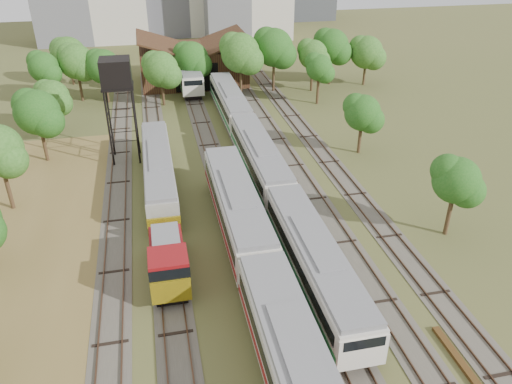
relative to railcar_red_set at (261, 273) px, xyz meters
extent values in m
plane|color=#475123|center=(2.00, -5.42, -2.10)|extent=(240.00, 240.00, 0.00)
cube|color=brown|center=(-16.00, 2.58, -2.08)|extent=(14.00, 60.00, 0.04)
cube|color=#4C473D|center=(-10.00, 19.58, -2.07)|extent=(2.60, 80.00, 0.06)
cube|color=#472D1E|center=(-10.72, 19.58, -1.98)|extent=(0.08, 80.00, 0.14)
cube|color=#472D1E|center=(-9.28, 19.58, -1.98)|extent=(0.08, 80.00, 0.14)
cube|color=#4C473D|center=(-6.00, 19.58, -2.07)|extent=(2.60, 80.00, 0.06)
cube|color=#472D1E|center=(-6.72, 19.58, -1.98)|extent=(0.08, 80.00, 0.14)
cube|color=#472D1E|center=(-5.28, 19.58, -1.98)|extent=(0.08, 80.00, 0.14)
cube|color=#4C473D|center=(0.00, 19.58, -2.07)|extent=(2.60, 80.00, 0.06)
cube|color=#472D1E|center=(-0.72, 19.58, -1.98)|extent=(0.08, 80.00, 0.14)
cube|color=#472D1E|center=(0.72, 19.58, -1.98)|extent=(0.08, 80.00, 0.14)
cube|color=#4C473D|center=(4.00, 19.58, -2.07)|extent=(2.60, 80.00, 0.06)
cube|color=#472D1E|center=(3.28, 19.58, -1.98)|extent=(0.08, 80.00, 0.14)
cube|color=#472D1E|center=(4.72, 19.58, -1.98)|extent=(0.08, 80.00, 0.14)
cube|color=#4C473D|center=(8.00, 19.58, -2.07)|extent=(2.60, 80.00, 0.06)
cube|color=#472D1E|center=(7.28, 19.58, -1.98)|extent=(0.08, 80.00, 0.14)
cube|color=#472D1E|center=(8.72, 19.58, -1.98)|extent=(0.08, 80.00, 0.14)
cube|color=#4C473D|center=(12.00, 19.58, -2.07)|extent=(2.60, 80.00, 0.06)
cube|color=#472D1E|center=(11.28, 19.58, -1.98)|extent=(0.08, 80.00, 0.14)
cube|color=#472D1E|center=(12.72, 19.58, -1.98)|extent=(0.08, 80.00, 0.14)
cube|color=beige|center=(0.00, -8.69, 0.12)|extent=(3.15, 17.00, 2.71)
cube|color=black|center=(0.00, -8.69, 0.45)|extent=(3.21, 15.64, 0.92)
cube|color=slate|center=(0.00, -8.69, 1.68)|extent=(2.89, 16.66, 0.39)
cube|color=maroon|center=(0.00, -8.69, -0.63)|extent=(3.21, 16.66, 0.49)
cube|color=black|center=(0.00, 8.81, -1.67)|extent=(2.39, 15.64, 0.87)
cube|color=beige|center=(0.00, 8.81, 0.12)|extent=(3.15, 17.00, 2.71)
cube|color=black|center=(0.00, 8.81, 0.45)|extent=(3.21, 15.64, 0.92)
cube|color=slate|center=(0.00, 8.81, 1.68)|extent=(2.89, 16.66, 0.39)
cube|color=maroon|center=(0.00, 8.81, -0.63)|extent=(3.21, 16.66, 0.49)
cube|color=black|center=(4.00, 0.62, -1.70)|extent=(2.20, 15.64, 0.80)
cube|color=beige|center=(4.00, 0.62, -0.05)|extent=(2.90, 17.00, 2.50)
cube|color=black|center=(4.00, 0.62, 0.25)|extent=(2.96, 15.64, 0.85)
cube|color=slate|center=(4.00, 0.62, 1.38)|extent=(2.67, 16.66, 0.36)
cube|color=#1A6A31|center=(4.00, 0.62, -0.75)|extent=(2.96, 16.66, 0.45)
cube|color=beige|center=(4.00, -7.83, -0.17)|extent=(2.94, 0.25, 2.25)
cube|color=black|center=(4.00, 18.12, -1.70)|extent=(2.20, 15.64, 0.80)
cube|color=beige|center=(4.00, 18.12, -0.05)|extent=(2.90, 17.00, 2.50)
cube|color=black|center=(4.00, 18.12, 0.25)|extent=(2.96, 15.64, 0.85)
cube|color=slate|center=(4.00, 18.12, 1.38)|extent=(2.67, 16.66, 0.36)
cube|color=#1A6A31|center=(4.00, 18.12, -0.75)|extent=(2.96, 16.66, 0.45)
cube|color=black|center=(4.00, 35.62, -1.70)|extent=(2.20, 15.64, 0.80)
cube|color=beige|center=(4.00, 35.62, -0.05)|extent=(2.90, 17.00, 2.50)
cube|color=black|center=(4.00, 35.62, 0.25)|extent=(2.96, 15.64, 0.85)
cube|color=slate|center=(4.00, 35.62, 1.38)|extent=(2.67, 16.66, 0.36)
cube|color=#1A6A31|center=(4.00, 35.62, -0.75)|extent=(2.96, 16.66, 0.45)
cube|color=black|center=(0.00, 50.58, -1.68)|extent=(2.30, 14.72, 0.83)
cube|color=beige|center=(0.00, 50.58, 0.04)|extent=(3.03, 16.00, 2.61)
cube|color=black|center=(0.00, 50.58, 0.35)|extent=(3.09, 14.72, 0.89)
cube|color=slate|center=(0.00, 50.58, 1.53)|extent=(2.78, 15.68, 0.38)
cube|color=#1A6A31|center=(0.00, 50.58, -0.69)|extent=(3.09, 15.68, 0.47)
cube|color=beige|center=(0.00, 42.63, -0.09)|extent=(3.07, 0.25, 2.35)
cube|color=black|center=(-6.00, 4.02, -1.66)|extent=(2.14, 7.20, 0.87)
cube|color=maroon|center=(-6.00, 4.82, -0.50)|extent=(2.43, 4.40, 1.46)
cube|color=maroon|center=(-6.00, 1.42, 0.09)|extent=(2.62, 2.53, 2.62)
cube|color=black|center=(-6.00, 1.42, 0.72)|extent=(2.67, 2.58, 0.87)
cube|color=gold|center=(-6.00, 0.07, -0.54)|extent=(2.62, 0.20, 1.75)
cube|color=gold|center=(-6.00, 7.97, -0.54)|extent=(2.62, 0.20, 1.75)
cube|color=slate|center=(-6.00, 4.02, 1.11)|extent=(1.94, 3.60, 0.19)
cube|color=black|center=(-6.00, 18.02, -1.73)|extent=(2.03, 16.56, 0.74)
cube|color=gray|center=(-6.00, 18.02, -0.20)|extent=(2.68, 18.00, 2.31)
cube|color=black|center=(-6.00, 18.02, 0.07)|extent=(2.74, 16.56, 0.79)
cube|color=slate|center=(-6.00, 18.02, 1.12)|extent=(2.47, 17.64, 0.33)
cylinder|color=black|center=(-10.51, 23.79, 1.89)|extent=(0.20, 0.20, 7.97)
cylinder|color=black|center=(-7.82, 23.79, 1.89)|extent=(0.20, 0.20, 7.97)
cylinder|color=black|center=(-10.51, 26.48, 1.89)|extent=(0.20, 0.20, 7.97)
cylinder|color=black|center=(-7.82, 26.48, 1.89)|extent=(0.20, 0.20, 7.97)
cube|color=black|center=(-9.17, 25.14, 5.97)|extent=(3.14, 3.14, 0.20)
cube|color=black|center=(-9.17, 25.14, 7.42)|extent=(2.99, 2.99, 2.69)
cube|color=#503517|center=(10.20, -8.94, -1.98)|extent=(0.45, 7.19, 0.23)
cube|color=#381A14|center=(1.00, 52.58, 0.65)|extent=(16.00, 11.00, 5.50)
cube|color=#381A14|center=(-3.00, 52.58, 4.00)|extent=(8.45, 11.55, 2.96)
cube|color=#381A14|center=(5.00, 52.58, 4.00)|extent=(8.45, 11.55, 2.96)
cube|color=black|center=(1.00, 47.13, 0.10)|extent=(6.40, 0.15, 4.12)
cylinder|color=#382616|center=(-19.16, 16.56, 0.19)|extent=(0.36, 0.36, 4.58)
cylinder|color=#382616|center=(-17.59, 26.56, 0.04)|extent=(0.36, 0.36, 4.28)
sphere|color=#1B5015|center=(-17.59, 26.56, 3.35)|extent=(4.66, 4.66, 4.66)
cylinder|color=#382616|center=(-17.44, 35.12, -0.40)|extent=(0.36, 0.36, 3.40)
sphere|color=#1B5015|center=(-17.44, 35.12, 2.23)|extent=(4.06, 4.06, 4.06)
cylinder|color=#382616|center=(-19.67, 45.38, 0.01)|extent=(0.36, 0.36, 4.22)
sphere|color=#1B5015|center=(-19.67, 45.38, 3.27)|extent=(4.06, 4.06, 4.06)
cylinder|color=#382616|center=(-17.63, 55.29, -0.27)|extent=(0.36, 0.36, 3.67)
sphere|color=#1B5015|center=(-17.63, 55.29, 2.57)|extent=(5.28, 5.28, 5.28)
cylinder|color=#382616|center=(-15.56, 46.67, 0.10)|extent=(0.36, 0.36, 4.39)
sphere|color=#1B5015|center=(-15.56, 46.67, 3.49)|extent=(4.82, 4.82, 4.82)
cylinder|color=#382616|center=(-11.93, 45.23, -0.11)|extent=(0.36, 0.36, 3.97)
sphere|color=#1B5015|center=(-11.93, 45.23, 2.95)|extent=(4.70, 4.70, 4.70)
cylinder|color=#382616|center=(-4.29, 42.26, -0.12)|extent=(0.36, 0.36, 3.95)
sphere|color=#1B5015|center=(-4.29, 42.26, 2.93)|extent=(4.81, 4.81, 4.81)
cylinder|color=#382616|center=(0.38, 47.29, -0.17)|extent=(0.36, 0.36, 3.86)
sphere|color=#1B5015|center=(0.38, 47.29, 2.81)|extent=(5.05, 5.05, 5.05)
cylinder|color=#382616|center=(7.11, 44.36, 0.32)|extent=(0.36, 0.36, 4.83)
sphere|color=#1B5015|center=(7.11, 44.36, 4.05)|extent=(5.58, 5.58, 5.58)
cylinder|color=#382616|center=(12.24, 45.25, 0.44)|extent=(0.36, 0.36, 5.09)
sphere|color=#1B5015|center=(12.24, 45.25, 4.38)|extent=(5.51, 5.51, 5.51)
cylinder|color=#382616|center=(17.88, 44.17, 0.03)|extent=(0.36, 0.36, 4.25)
sphere|color=#1B5015|center=(17.88, 44.17, 3.32)|extent=(4.25, 4.25, 4.25)
cylinder|color=#382616|center=(21.74, 46.89, 0.20)|extent=(0.36, 0.36, 4.61)
sphere|color=#1B5015|center=(21.74, 46.89, 3.77)|extent=(5.15, 5.15, 5.15)
cylinder|color=#382616|center=(26.86, 45.41, -0.13)|extent=(0.36, 0.36, 3.94)
sphere|color=#1B5015|center=(26.86, 45.41, 2.92)|extent=(4.93, 4.93, 4.93)
cylinder|color=#382616|center=(16.72, 4.46, -0.13)|extent=(0.36, 0.36, 3.93)
sphere|color=#1B5015|center=(16.72, 4.46, 2.91)|extent=(3.74, 3.74, 3.74)
cylinder|color=#382616|center=(16.05, 21.34, -0.27)|extent=(0.36, 0.36, 3.66)
sphere|color=#1B5015|center=(16.05, 21.34, 2.56)|extent=(3.91, 3.91, 3.91)
cylinder|color=#382616|center=(16.86, 38.29, -0.10)|extent=(0.36, 0.36, 4.01)
sphere|color=#1B5015|center=(16.86, 38.29, 3.00)|extent=(3.61, 3.61, 3.61)
camera|label=1|loc=(-6.01, -25.98, 20.94)|focal=35.00mm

